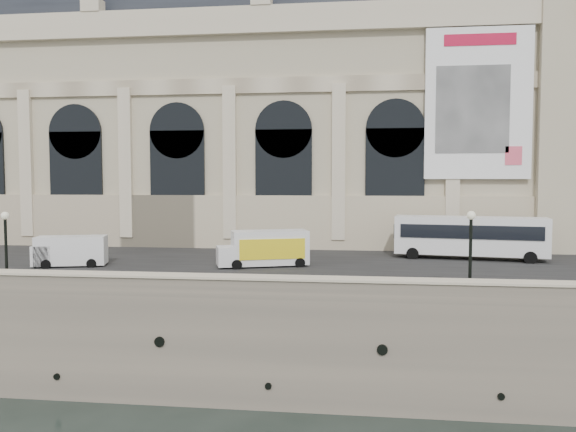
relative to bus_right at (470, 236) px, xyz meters
name	(u,v)px	position (x,y,z in m)	size (l,w,h in m)	color
ground	(126,404)	(-21.65, -17.18, -7.94)	(260.00, 260.00, 0.00)	black
quay	(247,261)	(-21.65, 17.82, -4.94)	(160.00, 70.00, 6.00)	gray
street	(196,260)	(-21.65, -3.18, -1.91)	(160.00, 24.00, 0.06)	#2D2D2D
parapet	(128,284)	(-21.65, -16.58, -1.33)	(160.00, 1.40, 1.21)	gray
museum	(185,113)	(-27.63, 13.68, 11.78)	(69.00, 18.70, 29.10)	#BCAF90
bus_right	(470,236)	(0.00, 0.00, 0.00)	(12.00, 4.26, 3.47)	silver
van_c	(67,251)	(-30.21, -7.39, -0.78)	(5.43, 3.20, 2.27)	silver
box_truck	(265,249)	(-15.73, -5.62, -0.60)	(6.97, 4.15, 2.68)	silver
lamp_left	(6,250)	(-29.72, -15.34, 0.31)	(0.46, 0.46, 4.53)	black
lamp_right	(470,254)	(-2.80, -14.61, 0.40)	(0.48, 0.48, 4.72)	black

